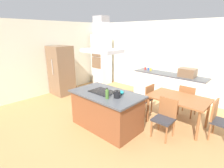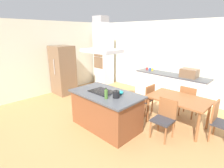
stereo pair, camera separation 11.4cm
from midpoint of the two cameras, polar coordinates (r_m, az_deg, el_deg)
ground at (r=5.53m, az=10.02°, el=-7.95°), size 16.00×16.00×0.00m
wall_back at (r=6.63m, az=19.31°, el=7.71°), size 7.20×0.10×2.70m
wall_left at (r=7.30m, az=-15.02°, el=8.83°), size 0.10×8.80×2.70m
kitchen_island at (r=4.28m, az=-1.26°, el=-8.63°), size 1.73×1.00×0.90m
cooktop at (r=4.20m, az=-2.57°, el=-2.49°), size 0.60×0.44×0.01m
tea_kettle at (r=3.80m, az=2.26°, el=-3.45°), size 0.20×0.15×0.18m
olive_oil_bottle at (r=3.73m, az=-1.09°, el=-3.40°), size 0.07×0.07×0.25m
mixing_bowl at (r=4.02m, az=3.48°, el=-2.81°), size 0.16×0.16×0.09m
back_counter at (r=6.40m, az=19.04°, el=-0.87°), size 2.51×0.62×0.90m
countertop_microwave at (r=6.04m, az=24.73°, el=3.28°), size 0.50×0.38×0.28m
coffee_mug_red at (r=6.81m, az=12.01°, el=5.03°), size 0.08×0.08×0.09m
coffee_mug_blue at (r=6.74m, az=13.01°, el=4.85°), size 0.08×0.08×0.09m
coffee_mug_yellow at (r=6.66m, az=13.72°, el=4.67°), size 0.08×0.08×0.09m
wall_oven_stack at (r=7.88m, az=-2.39°, el=8.12°), size 0.70×0.66×2.20m
refrigerator at (r=6.77m, az=-15.48°, el=4.43°), size 0.80×0.73×1.82m
dining_table at (r=4.58m, az=21.86°, el=-5.28°), size 1.40×0.90×0.75m
chair_at_right_end at (r=4.42m, az=32.70°, el=-9.87°), size 0.42×0.42×0.89m
chair_at_left_end at (r=5.01m, az=12.03°, el=-4.44°), size 0.42×0.42×0.89m
chair_facing_island at (r=4.08m, az=17.89°, el=-10.04°), size 0.42×0.42×0.89m
chair_facing_back_wall at (r=5.22m, az=24.54°, el=-4.77°), size 0.42×0.42×0.89m
range_hood at (r=3.97m, az=-2.81°, el=14.03°), size 0.90×0.55×0.78m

